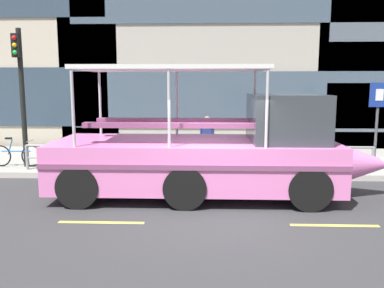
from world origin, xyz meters
name	(u,v)px	position (x,y,z in m)	size (l,w,h in m)	color
ground_plane	(216,212)	(0.00, 0.00, 0.00)	(120.00, 120.00, 0.00)	#333335
sidewalk	(212,161)	(0.00, 5.60, 0.09)	(32.00, 4.80, 0.18)	#99968E
curb_edge	(214,176)	(0.00, 3.11, 0.09)	(32.00, 0.18, 0.18)	#B2ADA3
lane_centreline	(217,224)	(0.00, -0.78, 0.00)	(25.80, 0.12, 0.01)	#DBD64C
curb_guardrail	(197,154)	(-0.51, 3.45, 0.72)	(10.81, 0.09, 0.80)	gray
traffic_light_pole	(21,85)	(-6.12, 3.88, 2.84)	(0.24, 0.46, 4.40)	black
parking_sign	(378,111)	(5.18, 4.10, 2.03)	(0.60, 0.12, 2.72)	#4C4F54
leaned_bicycle	(16,155)	(-6.42, 3.87, 0.56)	(1.74, 0.46, 0.96)	black
duck_tour_boat	(215,153)	(-0.01, 1.38, 1.10)	(8.82, 2.69, 3.29)	pink
pedestrian_near_bow	(281,134)	(2.32, 4.90, 1.17)	(0.25, 0.46, 1.63)	black
pedestrian_mid_left	(207,136)	(-0.20, 4.30, 1.17)	(0.47, 0.22, 1.64)	#47423D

